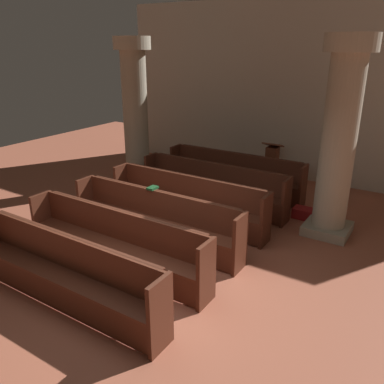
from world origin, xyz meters
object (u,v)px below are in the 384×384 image
object	(u,v)px
pew_row_3	(155,218)
kneeler_box_red	(303,213)
pillar_aisle_side	(339,137)
pew_row_0	(234,173)
pew_row_1	(213,185)
pillar_far_side	(135,111)
lectern	(271,166)
pew_row_5	(63,270)
pew_row_4	(115,241)
pew_row_2	(187,200)
hymn_book	(153,188)

from	to	relation	value
pew_row_3	kneeler_box_red	world-z (taller)	pew_row_3
pillar_aisle_side	kneeler_box_red	xyz separation A→B (m)	(-0.60, 0.43, -1.75)
pew_row_0	pew_row_1	world-z (taller)	same
pillar_far_side	kneeler_box_red	bearing A→B (deg)	0.93
pillar_aisle_side	lectern	xyz separation A→B (m)	(-2.03, 2.18, -1.40)
pew_row_5	kneeler_box_red	world-z (taller)	pew_row_5
pew_row_0	kneeler_box_red	bearing A→B (deg)	-16.51
pillar_far_side	kneeler_box_red	xyz separation A→B (m)	(4.35, 0.07, -1.75)
pillar_far_side	pew_row_4	bearing A→B (deg)	-54.98
pew_row_2	hymn_book	distance (m)	0.99
pew_row_5	lectern	xyz separation A→B (m)	(0.47, 6.35, -0.05)
pew_row_2	lectern	world-z (taller)	lectern
pew_row_3	pew_row_5	xyz separation A→B (m)	(0.00, -2.06, 0.00)
pew_row_1	kneeler_box_red	bearing A→B (deg)	13.86
pillar_aisle_side	lectern	size ratio (longest dim) A/B	3.30
pew_row_5	kneeler_box_red	xyz separation A→B (m)	(1.90, 4.60, -0.40)
pew_row_0	lectern	size ratio (longest dim) A/B	3.15
pew_row_4	pew_row_0	bearing A→B (deg)	90.00
pew_row_2	pew_row_4	distance (m)	2.06
lectern	kneeler_box_red	world-z (taller)	lectern
pillar_aisle_side	pillar_far_side	xyz separation A→B (m)	(-4.95, 0.36, 0.00)
pew_row_3	lectern	bearing A→B (deg)	83.71
pew_row_3	pillar_far_side	bearing A→B (deg)	134.84
lectern	hymn_book	world-z (taller)	lectern
pew_row_3	hymn_book	size ratio (longest dim) A/B	17.07
pew_row_3	pew_row_5	distance (m)	2.06
pew_row_5	pillar_far_side	xyz separation A→B (m)	(-2.45, 4.53, 1.35)
pew_row_1	lectern	distance (m)	2.27
pillar_aisle_side	kneeler_box_red	distance (m)	1.90
lectern	kneeler_box_red	distance (m)	2.29
pew_row_1	pillar_aisle_side	world-z (taller)	pillar_aisle_side
pillar_far_side	lectern	xyz separation A→B (m)	(2.92, 1.82, -1.40)
pew_row_5	lectern	size ratio (longest dim) A/B	3.15
pew_row_4	pew_row_1	bearing A→B (deg)	90.00
pew_row_2	kneeler_box_red	distance (m)	2.45
pew_row_0	pillar_far_side	size ratio (longest dim) A/B	0.96
pew_row_5	hymn_book	world-z (taller)	hymn_book
pillar_aisle_side	pew_row_5	bearing A→B (deg)	-120.96
pew_row_0	hymn_book	xyz separation A→B (m)	(-0.18, -2.91, 0.47)
pew_row_2	hymn_book	world-z (taller)	hymn_book
kneeler_box_red	pew_row_1	bearing A→B (deg)	-166.14
pew_row_3	lectern	size ratio (longest dim) A/B	3.15
hymn_book	pew_row_3	bearing A→B (deg)	-45.28
pew_row_2	pew_row_3	size ratio (longest dim) A/B	1.00
pew_row_2	pillar_aisle_side	world-z (taller)	pillar_aisle_side
pew_row_4	pillar_aisle_side	xyz separation A→B (m)	(2.50, 3.13, 1.35)
kneeler_box_red	pew_row_4	bearing A→B (deg)	-118.06
pew_row_2	kneeler_box_red	world-z (taller)	pew_row_2
pew_row_3	kneeler_box_red	bearing A→B (deg)	53.12
pillar_aisle_side	pew_row_4	bearing A→B (deg)	-128.57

